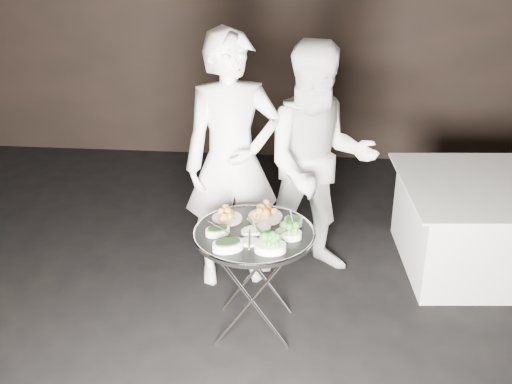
# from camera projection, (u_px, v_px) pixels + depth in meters

# --- Properties ---
(floor) EXTENTS (6.00, 7.00, 0.05)m
(floor) POSITION_uv_depth(u_px,v_px,m) (211.00, 370.00, 4.00)
(floor) COLOR black
(floor) RESTS_ON ground
(wall_back) EXTENTS (6.00, 0.05, 3.00)m
(wall_back) POSITION_uv_depth(u_px,v_px,m) (259.00, 17.00, 6.50)
(wall_back) COLOR black
(wall_back) RESTS_ON floor
(tray_stand) EXTENTS (0.49, 0.42, 0.72)m
(tray_stand) POSITION_uv_depth(u_px,v_px,m) (254.00, 277.00, 4.17)
(tray_stand) COLOR silver
(tray_stand) RESTS_ON floor
(serving_tray) EXTENTS (0.77, 0.77, 0.04)m
(serving_tray) POSITION_uv_depth(u_px,v_px,m) (254.00, 234.00, 4.03)
(serving_tray) COLOR black
(serving_tray) RESTS_ON tray_stand
(potato_plate_a) EXTENTS (0.20, 0.20, 0.07)m
(potato_plate_a) POSITION_uv_depth(u_px,v_px,m) (227.00, 215.00, 4.16)
(potato_plate_a) COLOR beige
(potato_plate_a) RESTS_ON serving_tray
(potato_plate_b) EXTENTS (0.23, 0.23, 0.08)m
(potato_plate_b) POSITION_uv_depth(u_px,v_px,m) (265.00, 213.00, 4.18)
(potato_plate_b) COLOR beige
(potato_plate_b) RESTS_ON serving_tray
(greens_bowl) EXTENTS (0.12, 0.12, 0.07)m
(greens_bowl) POSITION_uv_depth(u_px,v_px,m) (293.00, 221.00, 4.10)
(greens_bowl) COLOR white
(greens_bowl) RESTS_ON serving_tray
(asparagus_plate_a) EXTENTS (0.23, 0.20, 0.04)m
(asparagus_plate_a) POSITION_uv_depth(u_px,v_px,m) (256.00, 229.00, 4.03)
(asparagus_plate_a) COLOR white
(asparagus_plate_a) RESTS_ON serving_tray
(asparagus_plate_b) EXTENTS (0.17, 0.10, 0.03)m
(asparagus_plate_b) POSITION_uv_depth(u_px,v_px,m) (249.00, 241.00, 3.90)
(asparagus_plate_b) COLOR white
(asparagus_plate_b) RESTS_ON serving_tray
(spinach_bowl_a) EXTENTS (0.18, 0.16, 0.06)m
(spinach_bowl_a) POSITION_uv_depth(u_px,v_px,m) (218.00, 230.00, 3.99)
(spinach_bowl_a) COLOR white
(spinach_bowl_a) RESTS_ON serving_tray
(spinach_bowl_b) EXTENTS (0.22, 0.19, 0.08)m
(spinach_bowl_b) POSITION_uv_depth(u_px,v_px,m) (228.00, 244.00, 3.82)
(spinach_bowl_b) COLOR white
(spinach_bowl_b) RESTS_ON serving_tray
(broccoli_bowl_a) EXTENTS (0.17, 0.13, 0.07)m
(broccoli_bowl_a) POSITION_uv_depth(u_px,v_px,m) (288.00, 233.00, 3.95)
(broccoli_bowl_a) COLOR white
(broccoli_bowl_a) RESTS_ON serving_tray
(broccoli_bowl_b) EXTENTS (0.20, 0.15, 0.08)m
(broccoli_bowl_b) POSITION_uv_depth(u_px,v_px,m) (270.00, 246.00, 3.80)
(broccoli_bowl_b) COLOR white
(broccoli_bowl_b) RESTS_ON serving_tray
(serving_utensils) EXTENTS (0.60, 0.43, 0.01)m
(serving_utensils) POSITION_uv_depth(u_px,v_px,m) (257.00, 220.00, 4.06)
(serving_utensils) COLOR silver
(serving_utensils) RESTS_ON serving_tray
(waiter_left) EXTENTS (0.78, 0.62, 1.88)m
(waiter_left) POSITION_uv_depth(u_px,v_px,m) (232.00, 162.00, 4.52)
(waiter_left) COLOR white
(waiter_left) RESTS_ON floor
(waiter_right) EXTENTS (0.97, 0.82, 1.78)m
(waiter_right) POSITION_uv_depth(u_px,v_px,m) (318.00, 163.00, 4.64)
(waiter_right) COLOR white
(waiter_right) RESTS_ON floor
(dining_table) EXTENTS (1.23, 1.23, 0.70)m
(dining_table) POSITION_uv_depth(u_px,v_px,m) (479.00, 225.00, 4.91)
(dining_table) COLOR white
(dining_table) RESTS_ON floor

